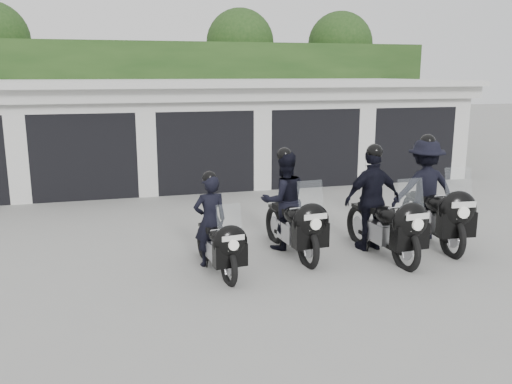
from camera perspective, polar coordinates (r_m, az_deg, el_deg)
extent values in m
plane|color=gray|center=(9.55, 0.61, -7.02)|extent=(80.00, 80.00, 0.00)
cube|color=silver|center=(17.43, -7.04, 6.48)|extent=(16.00, 6.00, 2.80)
cube|color=silver|center=(17.14, -7.07, 11.34)|extent=(16.40, 6.80, 0.16)
cube|color=silver|center=(14.14, -5.25, 10.24)|extent=(16.40, 0.12, 0.40)
cube|color=black|center=(14.68, -5.21, 0.35)|extent=(16.00, 0.06, 0.24)
cube|color=silver|center=(14.59, -23.77, 4.37)|extent=(0.50, 0.50, 2.80)
cube|color=black|center=(15.52, -17.46, 4.16)|extent=(2.60, 2.60, 2.20)
cube|color=silver|center=(14.34, -17.97, 9.12)|extent=(2.60, 0.50, 0.60)
cube|color=silver|center=(14.45, -11.51, 5.11)|extent=(0.50, 0.50, 2.80)
cube|color=black|center=(15.70, -6.06, 4.75)|extent=(2.60, 2.60, 2.20)
cube|color=silver|center=(14.54, -5.51, 9.70)|extent=(2.60, 0.50, 0.60)
cube|color=silver|center=(14.97, 0.46, 5.61)|extent=(0.50, 0.50, 2.80)
cube|color=black|center=(16.47, 4.69, 5.14)|extent=(2.60, 2.60, 2.20)
cube|color=silver|center=(15.37, 6.12, 9.83)|extent=(2.60, 0.50, 0.60)
cube|color=silver|center=(16.08, 11.22, 5.84)|extent=(0.50, 0.50, 2.80)
cube|color=black|center=(17.76, 14.19, 5.33)|extent=(2.60, 2.60, 2.20)
cube|color=silver|center=(16.74, 16.21, 9.62)|extent=(2.60, 0.50, 0.60)
cube|color=silver|center=(17.67, 20.32, 5.89)|extent=(0.50, 0.50, 2.80)
cube|color=#1C3814|center=(21.33, -8.66, 9.53)|extent=(20.00, 2.00, 4.30)
sphere|color=#1C3814|center=(23.34, -1.70, 15.43)|extent=(2.80, 2.80, 2.80)
cylinder|color=black|center=(23.36, -1.65, 8.68)|extent=(0.24, 0.24, 3.30)
sphere|color=#1C3814|center=(24.78, 8.84, 15.12)|extent=(2.80, 2.80, 2.80)
cylinder|color=black|center=(24.80, 8.63, 8.77)|extent=(0.24, 0.24, 3.30)
torus|color=black|center=(8.39, -2.89, -7.86)|extent=(0.18, 0.65, 0.64)
torus|color=black|center=(9.53, -5.47, -5.38)|extent=(0.18, 0.65, 0.64)
cube|color=#ADAEB3|center=(8.95, -4.31, -6.13)|extent=(0.29, 0.51, 0.28)
cube|color=black|center=(8.98, -4.26, -7.02)|extent=(0.22, 1.15, 0.05)
ellipsoid|color=black|center=(8.73, -4.03, -4.56)|extent=(0.35, 0.54, 0.25)
cube|color=black|center=(9.07, -4.80, -3.80)|extent=(0.29, 0.51, 0.09)
ellipsoid|color=black|center=(8.19, -2.76, -5.30)|extent=(0.59, 0.36, 0.53)
cube|color=black|center=(8.26, -2.74, -6.64)|extent=(0.53, 0.26, 0.35)
cube|color=#B2BFC6|center=(8.12, -2.84, -2.87)|extent=(0.40, 0.15, 0.45)
cylinder|color=silver|center=(8.31, -3.18, -3.91)|extent=(0.49, 0.09, 0.02)
cube|color=silver|center=(8.03, -2.40, -4.88)|extent=(0.35, 0.06, 0.08)
cube|color=silver|center=(8.10, -2.45, -5.90)|extent=(0.16, 0.03, 0.09)
imported|color=black|center=(9.05, -4.84, -3.03)|extent=(0.61, 0.44, 1.55)
sphere|color=black|center=(8.89, -4.93, 1.48)|extent=(0.24, 0.24, 0.24)
torus|color=black|center=(9.15, 5.50, -5.87)|extent=(0.18, 0.75, 0.75)
torus|color=black|center=(10.43, 1.98, -3.51)|extent=(0.18, 0.75, 0.75)
cube|color=#ADAEB3|center=(9.78, 3.58, -4.18)|extent=(0.32, 0.58, 0.33)
cube|color=black|center=(9.81, 3.61, -5.13)|extent=(0.20, 1.33, 0.06)
ellipsoid|color=black|center=(9.53, 4.03, -2.45)|extent=(0.38, 0.62, 0.29)
cube|color=black|center=(9.92, 2.99, -1.73)|extent=(0.32, 0.58, 0.10)
ellipsoid|color=black|center=(8.94, 5.79, -3.10)|extent=(0.67, 0.39, 0.61)
cube|color=black|center=(9.00, 5.76, -4.54)|extent=(0.61, 0.28, 0.41)
cube|color=#B2BFC6|center=(8.86, 5.76, -0.50)|extent=(0.46, 0.16, 0.52)
cylinder|color=silver|center=(9.07, 5.25, -1.65)|extent=(0.57, 0.08, 0.03)
cube|color=silver|center=(8.76, 6.31, -2.60)|extent=(0.41, 0.05, 0.09)
cube|color=silver|center=(8.83, 6.19, -3.71)|extent=(0.18, 0.03, 0.10)
imported|color=black|center=(9.90, 2.95, -0.91)|extent=(0.93, 0.76, 1.80)
sphere|color=black|center=(9.74, 3.00, 3.91)|extent=(0.28, 0.28, 0.28)
torus|color=black|center=(9.32, 15.48, -5.85)|extent=(0.18, 0.78, 0.78)
torus|color=black|center=(10.55, 10.72, -3.47)|extent=(0.18, 0.78, 0.78)
cube|color=#ADAEB3|center=(9.92, 12.90, -4.15)|extent=(0.32, 0.61, 0.34)
cube|color=black|center=(9.95, 12.92, -5.12)|extent=(0.19, 1.39, 0.06)
ellipsoid|color=black|center=(9.68, 13.58, -2.37)|extent=(0.39, 0.64, 0.31)
cube|color=black|center=(10.04, 12.17, -1.64)|extent=(0.32, 0.61, 0.11)
ellipsoid|color=black|center=(9.11, 15.96, -3.01)|extent=(0.70, 0.40, 0.64)
cube|color=black|center=(9.18, 15.87, -4.49)|extent=(0.63, 0.28, 0.43)
cube|color=#B2BFC6|center=(9.04, 16.01, -0.36)|extent=(0.48, 0.16, 0.54)
cylinder|color=silver|center=(9.23, 15.27, -1.54)|extent=(0.60, 0.08, 0.03)
cube|color=silver|center=(8.94, 16.68, -2.51)|extent=(0.43, 0.05, 0.10)
cube|color=silver|center=(9.01, 16.49, -3.64)|extent=(0.19, 0.03, 0.11)
imported|color=black|center=(10.03, 12.14, -0.80)|extent=(1.14, 0.71, 1.87)
sphere|color=black|center=(9.87, 12.37, 4.15)|extent=(0.29, 0.29, 0.29)
torus|color=black|center=(10.19, 19.97, -4.50)|extent=(0.20, 0.82, 0.81)
torus|color=black|center=(11.55, 16.05, -2.27)|extent=(0.20, 0.82, 0.81)
cube|color=#ADAEB3|center=(10.86, 17.86, -2.89)|extent=(0.34, 0.64, 0.36)
cube|color=black|center=(10.89, 17.85, -3.83)|extent=(0.22, 1.45, 0.07)
ellipsoid|color=black|center=(10.61, 18.46, -1.18)|extent=(0.42, 0.67, 0.32)
cube|color=black|center=(11.01, 17.30, -0.49)|extent=(0.34, 0.64, 0.11)
ellipsoid|color=black|center=(9.98, 20.44, -1.76)|extent=(0.73, 0.43, 0.67)
cube|color=black|center=(10.04, 20.33, -3.18)|extent=(0.67, 0.30, 0.45)
cube|color=#B2BFC6|center=(9.92, 20.54, 0.78)|extent=(0.50, 0.17, 0.57)
cylinder|color=silver|center=(10.12, 19.90, -0.36)|extent=(0.62, 0.09, 0.03)
cube|color=silver|center=(9.79, 21.05, -1.26)|extent=(0.45, 0.06, 0.10)
cube|color=silver|center=(9.87, 20.86, -2.35)|extent=(0.20, 0.03, 0.11)
imported|color=black|center=(11.00, 17.30, 0.31)|extent=(1.32, 0.76, 1.96)
sphere|color=black|center=(10.86, 17.61, 5.05)|extent=(0.30, 0.30, 0.30)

